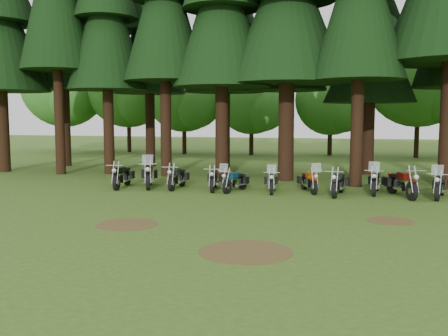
{
  "coord_description": "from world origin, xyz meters",
  "views": [
    {
      "loc": [
        3.44,
        -15.12,
        3.13
      ],
      "look_at": [
        -1.92,
        5.0,
        1.0
      ],
      "focal_mm": 40.0,
      "sensor_mm": 36.0,
      "label": 1
    }
  ],
  "objects_px": {
    "motorcycle_5": "(271,182)",
    "motorcycle_10": "(440,186)",
    "motorcycle_4": "(235,182)",
    "motorcycle_7": "(338,184)",
    "motorcycle_8": "(375,182)",
    "motorcycle_2": "(177,178)",
    "motorcycle_9": "(402,184)",
    "motorcycle_1": "(149,176)",
    "motorcycle_3": "(214,180)",
    "motorcycle_6": "(309,182)",
    "motorcycle_0": "(122,177)"
  },
  "relations": [
    {
      "from": "motorcycle_1",
      "to": "motorcycle_8",
      "type": "distance_m",
      "value": 9.73
    },
    {
      "from": "motorcycle_3",
      "to": "motorcycle_8",
      "type": "height_order",
      "value": "motorcycle_8"
    },
    {
      "from": "motorcycle_7",
      "to": "motorcycle_9",
      "type": "bearing_deg",
      "value": 12.66
    },
    {
      "from": "motorcycle_1",
      "to": "motorcycle_2",
      "type": "height_order",
      "value": "motorcycle_1"
    },
    {
      "from": "motorcycle_2",
      "to": "motorcycle_9",
      "type": "xyz_separation_m",
      "value": [
        9.32,
        0.07,
        0.05
      ]
    },
    {
      "from": "motorcycle_3",
      "to": "motorcycle_8",
      "type": "distance_m",
      "value": 6.72
    },
    {
      "from": "motorcycle_0",
      "to": "motorcycle_4",
      "type": "height_order",
      "value": "motorcycle_4"
    },
    {
      "from": "motorcycle_6",
      "to": "motorcycle_10",
      "type": "xyz_separation_m",
      "value": [
        5.04,
        -0.29,
        0.03
      ]
    },
    {
      "from": "motorcycle_7",
      "to": "motorcycle_8",
      "type": "distance_m",
      "value": 1.69
    },
    {
      "from": "motorcycle_10",
      "to": "motorcycle_8",
      "type": "bearing_deg",
      "value": -179.02
    },
    {
      "from": "motorcycle_0",
      "to": "motorcycle_10",
      "type": "bearing_deg",
      "value": -7.34
    },
    {
      "from": "motorcycle_1",
      "to": "motorcycle_5",
      "type": "height_order",
      "value": "motorcycle_1"
    },
    {
      "from": "motorcycle_1",
      "to": "motorcycle_4",
      "type": "distance_m",
      "value": 4.01
    },
    {
      "from": "motorcycle_4",
      "to": "motorcycle_9",
      "type": "height_order",
      "value": "motorcycle_4"
    },
    {
      "from": "motorcycle_3",
      "to": "motorcycle_10",
      "type": "xyz_separation_m",
      "value": [
        9.04,
        0.18,
        0.03
      ]
    },
    {
      "from": "motorcycle_1",
      "to": "motorcycle_10",
      "type": "distance_m",
      "value": 12.07
    },
    {
      "from": "motorcycle_2",
      "to": "motorcycle_7",
      "type": "height_order",
      "value": "motorcycle_7"
    },
    {
      "from": "motorcycle_5",
      "to": "motorcycle_6",
      "type": "relative_size",
      "value": 0.99
    },
    {
      "from": "motorcycle_3",
      "to": "motorcycle_7",
      "type": "height_order",
      "value": "motorcycle_7"
    },
    {
      "from": "motorcycle_4",
      "to": "motorcycle_6",
      "type": "xyz_separation_m",
      "value": [
        3.03,
        0.62,
        0.02
      ]
    },
    {
      "from": "motorcycle_0",
      "to": "motorcycle_2",
      "type": "relative_size",
      "value": 1.04
    },
    {
      "from": "motorcycle_5",
      "to": "motorcycle_7",
      "type": "bearing_deg",
      "value": -12.34
    },
    {
      "from": "motorcycle_10",
      "to": "motorcycle_5",
      "type": "bearing_deg",
      "value": -163.75
    },
    {
      "from": "motorcycle_5",
      "to": "motorcycle_10",
      "type": "height_order",
      "value": "motorcycle_10"
    },
    {
      "from": "motorcycle_8",
      "to": "motorcycle_9",
      "type": "xyz_separation_m",
      "value": [
        0.96,
        -0.63,
        0.03
      ]
    },
    {
      "from": "motorcycle_4",
      "to": "motorcycle_5",
      "type": "xyz_separation_m",
      "value": [
        1.52,
        0.15,
        -0.0
      ]
    },
    {
      "from": "motorcycle_2",
      "to": "motorcycle_5",
      "type": "distance_m",
      "value": 4.18
    },
    {
      "from": "motorcycle_6",
      "to": "motorcycle_10",
      "type": "distance_m",
      "value": 5.05
    },
    {
      "from": "motorcycle_2",
      "to": "motorcycle_9",
      "type": "bearing_deg",
      "value": -2.28
    },
    {
      "from": "motorcycle_1",
      "to": "motorcycle_2",
      "type": "bearing_deg",
      "value": -21.25
    },
    {
      "from": "motorcycle_8",
      "to": "motorcycle_0",
      "type": "bearing_deg",
      "value": -168.62
    },
    {
      "from": "motorcycle_0",
      "to": "motorcycle_6",
      "type": "bearing_deg",
      "value": -3.98
    },
    {
      "from": "motorcycle_5",
      "to": "motorcycle_7",
      "type": "relative_size",
      "value": 0.9
    },
    {
      "from": "motorcycle_1",
      "to": "motorcycle_5",
      "type": "relative_size",
      "value": 1.2
    },
    {
      "from": "motorcycle_0",
      "to": "motorcycle_2",
      "type": "height_order",
      "value": "motorcycle_0"
    },
    {
      "from": "motorcycle_0",
      "to": "motorcycle_1",
      "type": "height_order",
      "value": "motorcycle_1"
    },
    {
      "from": "motorcycle_3",
      "to": "motorcycle_5",
      "type": "xyz_separation_m",
      "value": [
        2.49,
        -0.0,
        -0.02
      ]
    },
    {
      "from": "motorcycle_8",
      "to": "motorcycle_10",
      "type": "height_order",
      "value": "motorcycle_8"
    },
    {
      "from": "motorcycle_8",
      "to": "motorcycle_7",
      "type": "bearing_deg",
      "value": -143.92
    },
    {
      "from": "motorcycle_4",
      "to": "motorcycle_7",
      "type": "bearing_deg",
      "value": 16.0
    },
    {
      "from": "motorcycle_5",
      "to": "motorcycle_10",
      "type": "bearing_deg",
      "value": -8.72
    },
    {
      "from": "motorcycle_2",
      "to": "motorcycle_9",
      "type": "relative_size",
      "value": 0.95
    },
    {
      "from": "motorcycle_3",
      "to": "motorcycle_0",
      "type": "bearing_deg",
      "value": 173.28
    },
    {
      "from": "motorcycle_1",
      "to": "motorcycle_7",
      "type": "relative_size",
      "value": 1.08
    },
    {
      "from": "motorcycle_1",
      "to": "motorcycle_3",
      "type": "bearing_deg",
      "value": -22.15
    },
    {
      "from": "motorcycle_0",
      "to": "motorcycle_2",
      "type": "distance_m",
      "value": 2.49
    },
    {
      "from": "motorcycle_1",
      "to": "motorcycle_6",
      "type": "height_order",
      "value": "motorcycle_1"
    },
    {
      "from": "motorcycle_5",
      "to": "motorcycle_4",
      "type": "bearing_deg",
      "value": 175.19
    },
    {
      "from": "motorcycle_6",
      "to": "motorcycle_3",
      "type": "bearing_deg",
      "value": 164.75
    },
    {
      "from": "motorcycle_1",
      "to": "motorcycle_2",
      "type": "xyz_separation_m",
      "value": [
        1.34,
        -0.0,
        -0.06
      ]
    }
  ]
}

